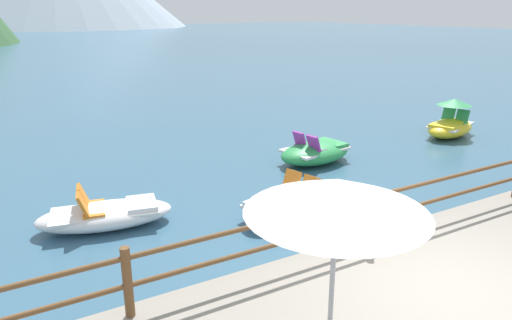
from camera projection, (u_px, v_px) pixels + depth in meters
ground_plane at (51, 61)px, 39.73m from camera, size 200.00×200.00×0.00m
dock_railing at (371, 210)px, 7.64m from camera, size 23.92×0.12×0.95m
beach_umbrella at (337, 199)px, 4.23m from camera, size 1.70×1.70×2.24m
pedal_boat_0 at (315, 152)px, 13.11m from camera, size 2.43×1.67×0.89m
pedal_boat_1 at (451, 124)px, 15.81m from camera, size 2.57×1.82×1.26m
pedal_boat_2 at (106, 214)px, 9.22m from camera, size 2.74×1.60×0.83m
pedal_boat_4 at (289, 204)px, 9.75m from camera, size 2.63×1.83×0.81m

